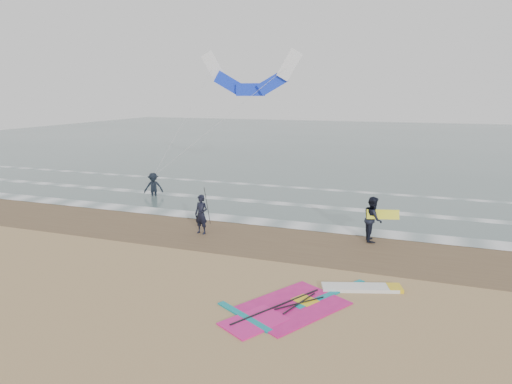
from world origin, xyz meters
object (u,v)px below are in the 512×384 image
(person_walking, at_px, (373,219))
(person_wading, at_px, (153,182))
(windsurf_rig, at_px, (312,301))
(surf_kite, at_px, (250,78))
(person_standing, at_px, (201,214))

(person_walking, relative_size, person_wading, 1.07)
(windsurf_rig, height_order, person_wading, person_wading)
(surf_kite, bearing_deg, person_walking, -44.13)
(person_wading, distance_m, surf_kite, 8.64)
(person_standing, height_order, person_walking, person_walking)
(person_walking, bearing_deg, person_standing, 89.76)
(person_standing, distance_m, surf_kite, 11.58)
(windsurf_rig, distance_m, person_standing, 7.88)
(windsurf_rig, distance_m, person_wading, 16.12)
(person_standing, bearing_deg, person_wading, 146.73)
(person_wading, bearing_deg, surf_kite, 17.09)
(person_walking, height_order, person_wading, person_walking)
(person_standing, relative_size, surf_kite, 0.22)
(person_standing, bearing_deg, person_walking, 22.30)
(windsurf_rig, xyz_separation_m, person_wading, (-12.08, 10.64, 0.84))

